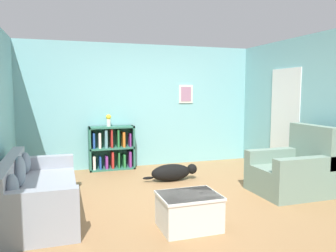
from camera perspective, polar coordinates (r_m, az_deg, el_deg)
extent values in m
plane|color=#997047|center=(5.18, 1.40, -12.10)|extent=(14.00, 14.00, 0.00)
cube|color=#7AB7BC|center=(7.08, -4.64, 3.53)|extent=(5.60, 0.10, 2.60)
cube|color=silver|center=(7.32, 3.13, 5.58)|extent=(0.32, 0.02, 0.40)
cube|color=#A37089|center=(7.30, 3.17, 5.58)|extent=(0.24, 0.01, 0.32)
cube|color=#7AB7BC|center=(6.26, 24.07, 2.68)|extent=(0.10, 5.00, 2.60)
cube|color=white|center=(6.77, 19.62, 0.74)|extent=(0.02, 0.84, 2.05)
sphere|color=tan|center=(6.49, 21.33, 0.24)|extent=(0.05, 0.05, 0.05)
cube|color=#9399A3|center=(4.71, -21.19, -11.82)|extent=(0.88, 2.03, 0.40)
cube|color=#9399A3|center=(4.64, -25.87, -7.41)|extent=(0.16, 2.03, 0.36)
cube|color=#9399A3|center=(3.73, -22.15, -11.78)|extent=(0.88, 0.16, 0.20)
cube|color=#9399A3|center=(5.53, -20.79, -5.93)|extent=(0.88, 0.16, 0.20)
ellipsoid|color=slate|center=(3.95, -25.51, -9.91)|extent=(0.14, 0.33, 0.33)
ellipsoid|color=slate|center=(4.62, -24.40, -7.16)|extent=(0.14, 0.39, 0.39)
ellipsoid|color=slate|center=(5.32, -23.54, -5.89)|extent=(0.14, 0.31, 0.31)
cube|color=#2D6B56|center=(6.80, -13.47, -3.95)|extent=(0.04, 0.28, 0.90)
cube|color=#2D6B56|center=(6.92, -6.12, -3.64)|extent=(0.04, 0.28, 0.90)
cube|color=#2D6B56|center=(6.97, -9.92, -3.62)|extent=(0.92, 0.02, 0.90)
cube|color=#2D6B56|center=(6.93, -9.70, -7.31)|extent=(0.92, 0.28, 0.04)
cube|color=#2D6B56|center=(6.84, -9.76, -3.80)|extent=(0.92, 0.28, 0.04)
cube|color=#2D6B56|center=(6.78, -9.83, -0.21)|extent=(0.92, 0.28, 0.04)
cube|color=silver|center=(6.85, -12.77, -6.32)|extent=(0.05, 0.21, 0.29)
cube|color=#234C9E|center=(6.76, -12.83, -2.50)|extent=(0.04, 0.21, 0.31)
cube|color=#234C9E|center=(6.86, -11.76, -6.33)|extent=(0.03, 0.21, 0.27)
cube|color=silver|center=(6.78, -11.86, -2.45)|extent=(0.05, 0.21, 0.31)
cube|color=#7A2D84|center=(6.87, -10.69, -6.27)|extent=(0.05, 0.21, 0.27)
cube|color=#60939E|center=(6.79, -10.79, -2.18)|extent=(0.05, 0.21, 0.37)
cube|color=#B22823|center=(6.88, -9.68, -5.88)|extent=(0.04, 0.21, 0.36)
cube|color=#B22823|center=(6.80, -9.85, -2.10)|extent=(0.04, 0.21, 0.38)
cube|color=#287A3D|center=(6.90, -8.63, -5.93)|extent=(0.03, 0.21, 0.33)
cube|color=#287A3D|center=(6.82, -8.74, -2.14)|extent=(0.03, 0.21, 0.36)
cube|color=#287A3D|center=(6.93, -7.69, -6.06)|extent=(0.04, 0.21, 0.29)
cube|color=orange|center=(6.84, -7.79, -2.31)|extent=(0.05, 0.21, 0.31)
cube|color=#7A2D84|center=(6.94, -6.71, -5.77)|extent=(0.05, 0.21, 0.35)
cube|color=#7A2D84|center=(6.87, -6.70, -2.39)|extent=(0.03, 0.21, 0.28)
cube|color=gray|center=(5.59, 20.29, -8.79)|extent=(1.06, 0.94, 0.43)
cube|color=gray|center=(5.76, 23.93, -3.04)|extent=(0.18, 0.94, 0.64)
cube|color=gray|center=(5.23, 23.00, -6.25)|extent=(1.06, 0.18, 0.22)
cube|color=gray|center=(5.81, 18.08, -4.86)|extent=(1.06, 0.18, 0.22)
cube|color=silver|center=(3.99, 3.65, -14.59)|extent=(0.68, 0.53, 0.41)
cube|color=white|center=(3.93, 3.67, -11.98)|extent=(0.70, 0.56, 0.03)
ellipsoid|color=black|center=(5.95, 0.51, -8.11)|extent=(0.73, 0.28, 0.31)
sphere|color=black|center=(6.08, 4.19, -7.46)|extent=(0.19, 0.19, 0.19)
ellipsoid|color=black|center=(5.90, -3.47, -9.04)|extent=(0.20, 0.05, 0.05)
cylinder|color=silver|center=(6.77, -10.30, 0.55)|extent=(0.08, 0.08, 0.15)
sphere|color=yellow|center=(6.76, -10.32, 1.56)|extent=(0.10, 0.10, 0.10)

